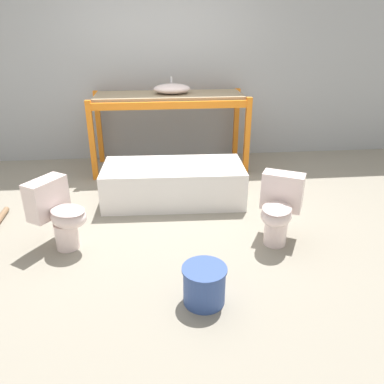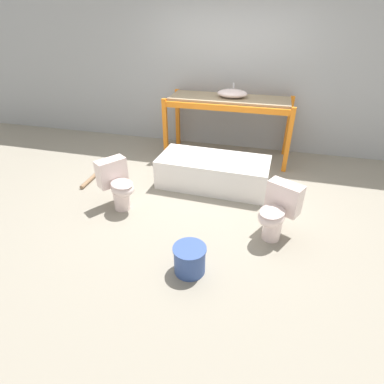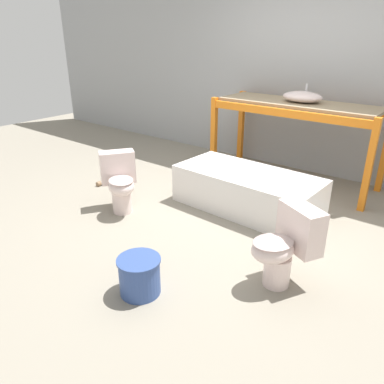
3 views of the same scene
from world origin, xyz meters
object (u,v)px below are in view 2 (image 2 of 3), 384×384
object	(u,v)px
bucket_white	(190,259)
toilet_far	(118,183)
toilet_near	(277,211)
bathtub_main	(213,170)
sink_basin	(232,93)

from	to	relation	value
bucket_white	toilet_far	bearing A→B (deg)	143.51
toilet_near	bathtub_main	bearing A→B (deg)	160.59
toilet_near	toilet_far	xyz separation A→B (m)	(-1.99, 0.11, 0.00)
toilet_far	sink_basin	bearing A→B (deg)	4.63
bucket_white	sink_basin	bearing A→B (deg)	91.35
bathtub_main	bucket_white	size ratio (longest dim) A/B	4.87
sink_basin	bucket_white	size ratio (longest dim) A/B	1.48
toilet_near	bucket_white	size ratio (longest dim) A/B	1.94
bathtub_main	toilet_far	bearing A→B (deg)	-138.36
toilet_far	bucket_white	xyz separation A→B (m)	(1.20, -0.89, -0.19)
bathtub_main	toilet_far	xyz separation A→B (m)	(-1.08, -0.89, 0.10)
toilet_near	bucket_white	distance (m)	1.13
bathtub_main	bucket_white	world-z (taller)	bathtub_main
sink_basin	bucket_white	bearing A→B (deg)	-88.65
toilet_near	bucket_white	xyz separation A→B (m)	(-0.79, -0.78, -0.19)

